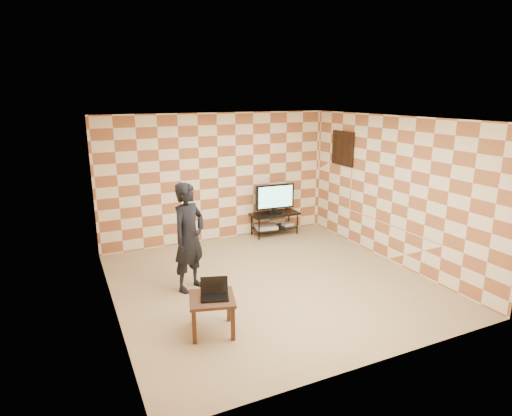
# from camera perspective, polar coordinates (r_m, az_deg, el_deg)

# --- Properties ---
(floor) EXTENTS (5.00, 5.00, 0.00)m
(floor) POSITION_cam_1_polar(r_m,az_deg,el_deg) (7.30, 2.02, -9.88)
(floor) COLOR tan
(floor) RESTS_ON ground
(wall_back) EXTENTS (5.00, 0.02, 2.70)m
(wall_back) POSITION_cam_1_polar(r_m,az_deg,el_deg) (9.08, -5.07, 4.03)
(wall_back) COLOR beige
(wall_back) RESTS_ON ground
(wall_front) EXTENTS (5.00, 0.02, 2.70)m
(wall_front) POSITION_cam_1_polar(r_m,az_deg,el_deg) (4.86, 15.72, -6.30)
(wall_front) COLOR beige
(wall_front) RESTS_ON ground
(wall_left) EXTENTS (0.02, 5.00, 2.70)m
(wall_left) POSITION_cam_1_polar(r_m,az_deg,el_deg) (6.16, -19.09, -2.04)
(wall_left) COLOR beige
(wall_left) RESTS_ON ground
(wall_right) EXTENTS (0.02, 5.00, 2.70)m
(wall_right) POSITION_cam_1_polar(r_m,az_deg,el_deg) (8.26, 17.79, 2.26)
(wall_right) COLOR beige
(wall_right) RESTS_ON ground
(ceiling) EXTENTS (5.00, 5.00, 0.02)m
(ceiling) POSITION_cam_1_polar(r_m,az_deg,el_deg) (6.63, 2.23, 11.80)
(ceiling) COLOR white
(ceiling) RESTS_ON wall_back
(wall_art) EXTENTS (0.04, 0.72, 0.72)m
(wall_art) POSITION_cam_1_polar(r_m,az_deg,el_deg) (9.32, 11.49, 7.80)
(wall_art) COLOR black
(wall_art) RESTS_ON wall_right
(tv_stand) EXTENTS (1.08, 0.49, 0.50)m
(tv_stand) POSITION_cam_1_polar(r_m,az_deg,el_deg) (9.56, 2.49, -1.44)
(tv_stand) COLOR black
(tv_stand) RESTS_ON floor
(tv) EXTENTS (0.90, 0.19, 0.65)m
(tv) POSITION_cam_1_polar(r_m,az_deg,el_deg) (9.43, 2.54, 1.44)
(tv) COLOR black
(tv) RESTS_ON tv_stand
(dvd_player) EXTENTS (0.51, 0.40, 0.08)m
(dvd_player) POSITION_cam_1_polar(r_m,az_deg,el_deg) (9.49, 1.36, -2.54)
(dvd_player) COLOR #B5B5B7
(dvd_player) RESTS_ON tv_stand
(game_console) EXTENTS (0.26, 0.20, 0.05)m
(game_console) POSITION_cam_1_polar(r_m,az_deg,el_deg) (9.74, 4.25, -2.18)
(game_console) COLOR silver
(game_console) RESTS_ON tv_stand
(side_table) EXTENTS (0.72, 0.72, 0.50)m
(side_table) POSITION_cam_1_polar(r_m,az_deg,el_deg) (5.76, -5.89, -12.54)
(side_table) COLOR #321D0E
(side_table) RESTS_ON floor
(laptop) EXTENTS (0.43, 0.38, 0.24)m
(laptop) POSITION_cam_1_polar(r_m,az_deg,el_deg) (5.71, -5.56, -11.21)
(laptop) COLOR black
(laptop) RESTS_ON side_table
(person) EXTENTS (0.77, 0.70, 1.76)m
(person) POSITION_cam_1_polar(r_m,az_deg,el_deg) (6.84, -8.92, -3.87)
(person) COLOR black
(person) RESTS_ON floor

